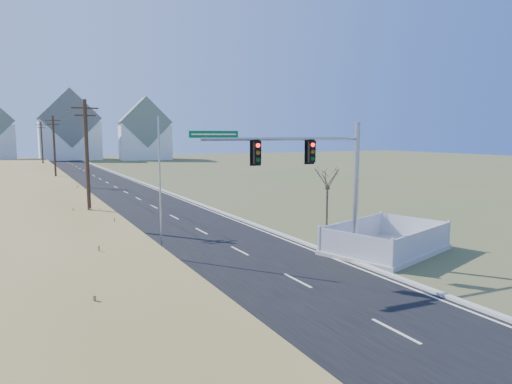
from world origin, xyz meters
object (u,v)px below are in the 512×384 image
flagpole (161,203)px  traffic_signal_mast (325,178)px  fence_enclosure (385,247)px  open_sign (361,240)px  bare_tree (328,177)px

flagpole → traffic_signal_mast: bearing=-35.6°
fence_enclosure → flagpole: (-11.57, 4.48, 2.70)m
fence_enclosure → open_sign: (-0.19, 1.85, 0.03)m
flagpole → bare_tree: flagpole is taller
flagpole → bare_tree: size_ratio=1.59×
fence_enclosure → open_sign: fence_enclosure is taller
traffic_signal_mast → bare_tree: traffic_signal_mast is taller
fence_enclosure → open_sign: size_ratio=12.90×
flagpole → open_sign: bearing=-13.0°
traffic_signal_mast → fence_enclosure: size_ratio=1.14×
traffic_signal_mast → open_sign: (4.44, 2.33, -4.10)m
fence_enclosure → bare_tree: (-0.06, 5.43, 3.52)m
traffic_signal_mast → fence_enclosure: bearing=10.4°
traffic_signal_mast → flagpole: flagpole is taller
fence_enclosure → bare_tree: bearing=73.5°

